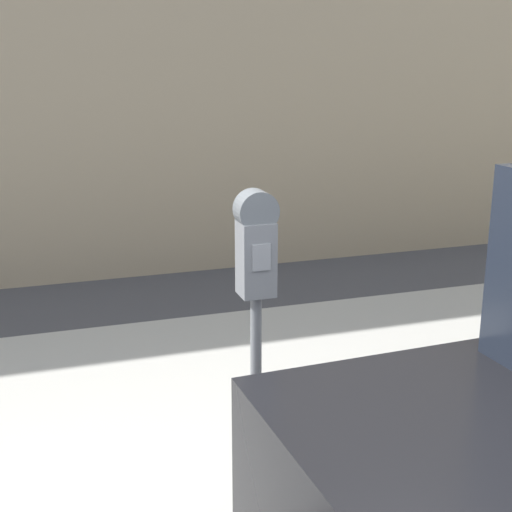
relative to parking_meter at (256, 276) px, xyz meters
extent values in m
cube|color=#ADAAA3|center=(-0.19, 1.10, -1.18)|extent=(24.00, 2.80, 0.13)
cylinder|color=slate|center=(0.00, 0.00, -0.60)|extent=(0.05, 0.05, 1.03)
cube|color=slate|center=(0.00, 0.00, 0.08)|extent=(0.15, 0.14, 0.34)
cube|color=gray|center=(0.00, -0.08, 0.11)|extent=(0.08, 0.01, 0.12)
cylinder|color=slate|center=(0.00, 0.00, 0.30)|extent=(0.18, 0.11, 0.18)
cylinder|color=black|center=(0.66, -0.59, -0.93)|extent=(0.63, 0.25, 0.62)
camera|label=1|loc=(-0.94, -2.88, 0.95)|focal=50.00mm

